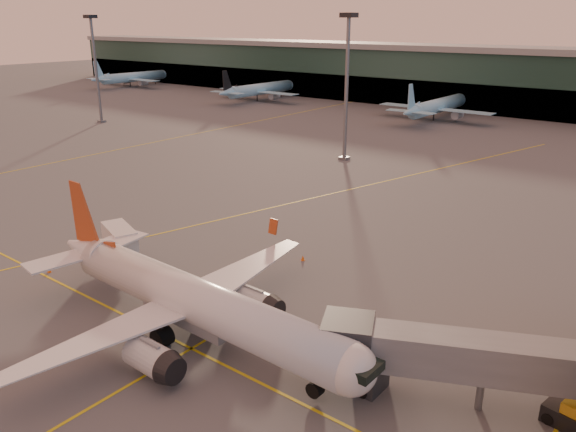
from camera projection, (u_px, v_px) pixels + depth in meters
The scene contains 12 objects.
ground at pixel (99, 355), 43.25m from camera, with size 600.00×600.00×0.00m, color #4C4F54.
taxi_markings at pixel (337, 200), 80.55m from camera, with size 100.12×173.00×0.01m.
terminal at pixel (569, 84), 145.62m from camera, with size 400.00×20.00×17.60m.
mast_west_far at pixel (95, 61), 136.83m from camera, with size 2.40×2.40×25.60m.
mast_west_near at pixel (347, 77), 99.00m from camera, with size 2.40×2.40×25.60m.
distant_aircraft_row at pixel (343, 109), 162.18m from camera, with size 225.00×34.00×13.00m.
main_airplane at pixel (190, 300), 44.48m from camera, with size 34.52×31.02×10.44m.
jet_bridge at pixel (505, 364), 35.89m from camera, with size 21.27×12.12×5.38m.
catering_truck at pixel (120, 243), 58.57m from camera, with size 5.81×3.95×4.15m.
pushback_tug at pixel (576, 418), 35.18m from camera, with size 4.09×2.70×1.95m.
cone_tail at pixel (49, 270), 57.31m from camera, with size 0.40×0.40×0.51m.
cone_wing_left at pixel (303, 258), 60.15m from camera, with size 0.43×0.43×0.55m.
Camera 1 is at (34.53, -20.30, 24.39)m, focal length 35.00 mm.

